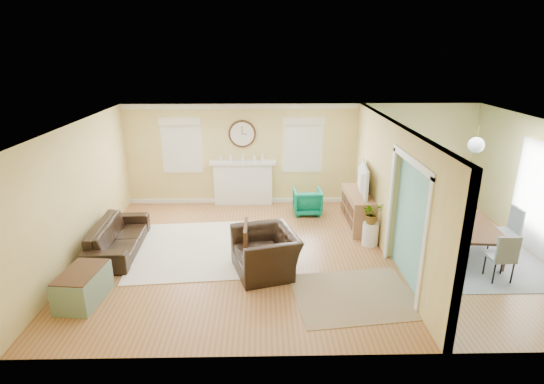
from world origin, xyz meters
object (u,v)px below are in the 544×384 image
(sofa, at_px, (118,237))
(credenza, at_px, (358,210))
(green_chair, at_px, (307,201))
(eames_chair, at_px, (265,252))
(dining_table, at_px, (469,238))

(sofa, relative_size, credenza, 1.38)
(credenza, bearing_deg, sofa, -167.03)
(credenza, bearing_deg, green_chair, 143.13)
(green_chair, bearing_deg, credenza, 141.74)
(eames_chair, bearing_deg, dining_table, 83.41)
(sofa, xyz_separation_m, credenza, (5.09, 1.17, 0.09))
(sofa, bearing_deg, dining_table, -94.26)
(eames_chair, distance_m, dining_table, 4.14)
(eames_chair, bearing_deg, green_chair, 143.61)
(green_chair, xyz_separation_m, dining_table, (3.03, -2.18, -0.01))
(sofa, bearing_deg, green_chair, -66.37)
(credenza, relative_size, dining_table, 0.88)
(credenza, bearing_deg, dining_table, -35.14)
(green_chair, bearing_deg, eames_chair, 68.47)
(sofa, distance_m, dining_table, 7.04)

